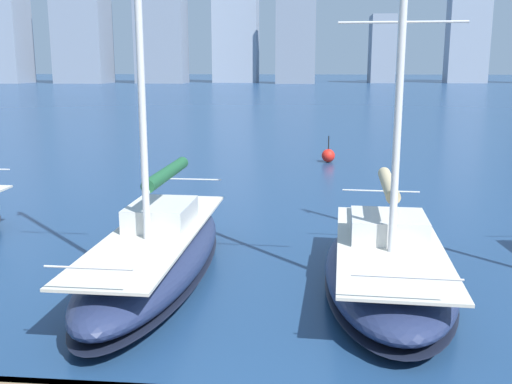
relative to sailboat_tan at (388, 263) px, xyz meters
The scene contains 4 objects.
city_skyline 155.06m from the sailboat_tan, 81.89° to the right, with size 173.94×24.31×53.53m.
sailboat_tan is the anchor object (origin of this frame).
sailboat_forest 5.45m from the sailboat_tan, ahead, with size 2.58×8.90×10.73m.
channel_buoy 18.36m from the sailboat_tan, 87.10° to the right, with size 0.70×0.70×1.40m.
Camera 1 is at (-1.26, 6.26, 5.11)m, focal length 42.00 mm.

